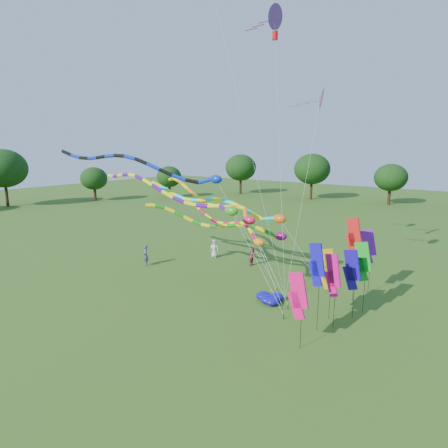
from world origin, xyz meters
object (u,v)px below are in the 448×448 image
Objects in this scene: person_b at (146,255)px; person_a at (214,248)px; blue_nylon_heap at (269,297)px; tube_kite_red at (231,225)px; person_c at (253,256)px; tube_kite_orange at (214,201)px.

person_a is at bearing 95.07° from person_b.
blue_nylon_heap is at bearing -44.94° from person_a.
person_c is (-0.43, 3.74, -3.39)m from tube_kite_red.
blue_nylon_heap is 12.11m from person_b.
tube_kite_orange reaches higher than person_b.
tube_kite_red is 2.42m from tube_kite_orange.
tube_kite_orange is 6.25m from person_c.
tube_kite_red is 6.21m from blue_nylon_heap.
tube_kite_red is at bearing -52.21° from person_a.
tube_kite_orange is 9.40× the size of blue_nylon_heap.
blue_nylon_heap is at bearing 34.93° from person_b.
person_c is (7.24, 5.47, -0.10)m from person_b.
blue_nylon_heap is (4.42, -1.87, -3.94)m from tube_kite_red.
person_a is (-4.50, 3.64, -3.34)m from tube_kite_red.
person_b reaches higher than blue_nylon_heap.
person_a reaches higher than person_c.
blue_nylon_heap is 10.51m from person_a.
blue_nylon_heap is at bearing 2.37° from tube_kite_orange.
tube_kite_orange is 9.21× the size of person_c.
tube_kite_red reaches higher than person_c.
person_c is at bearing 72.67° from person_b.
tube_kite_red is 6.94× the size of person_a.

